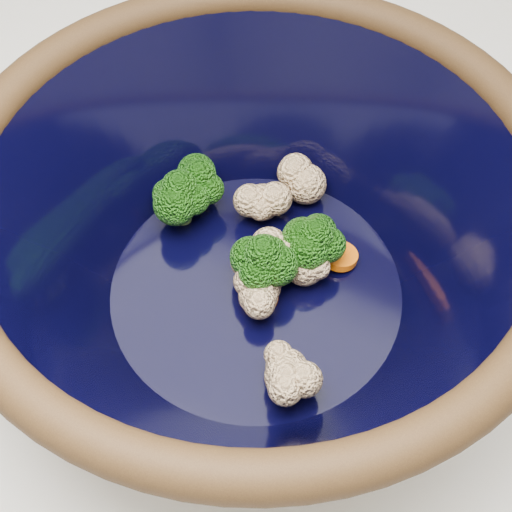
% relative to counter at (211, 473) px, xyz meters
% --- Properties ---
extents(counter, '(1.20, 1.20, 0.90)m').
position_rel_counter_xyz_m(counter, '(0.00, 0.00, 0.00)').
color(counter, white).
rests_on(counter, ground).
extents(mixing_bowl, '(0.41, 0.41, 0.17)m').
position_rel_counter_xyz_m(mixing_bowl, '(0.06, 0.01, 0.54)').
color(mixing_bowl, black).
rests_on(mixing_bowl, counter).
extents(vegetable_pile, '(0.17, 0.19, 0.06)m').
position_rel_counter_xyz_m(vegetable_pile, '(0.05, 0.03, 0.51)').
color(vegetable_pile, '#608442').
rests_on(vegetable_pile, mixing_bowl).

